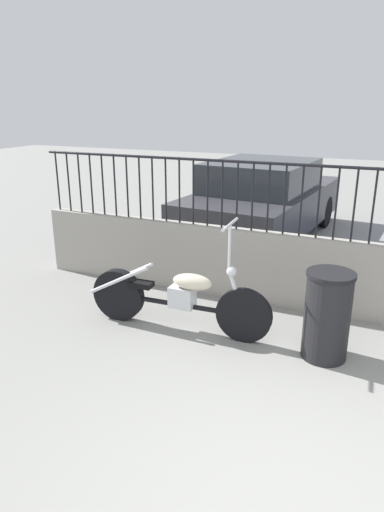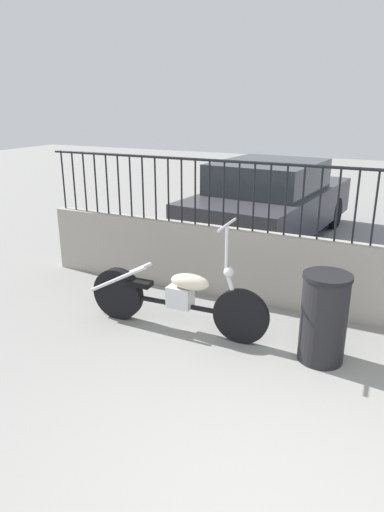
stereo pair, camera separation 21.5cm
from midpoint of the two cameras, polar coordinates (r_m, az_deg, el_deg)
The scene contains 5 objects.
low_wall at distance 5.70m, azimuth 20.85°, elevation -3.17°, with size 8.74×0.18×0.94m.
fence_railing at distance 5.42m, azimuth 22.12°, elevation 7.13°, with size 8.74×0.04×0.86m.
motorcycle_black at distance 5.18m, azimuth -1.87°, elevation -5.09°, with size 2.17×0.52×1.32m.
trash_bin at distance 4.73m, azimuth 17.41°, elevation -7.40°, with size 0.47×0.47×0.92m.
car_dark_grey at distance 8.72m, azimuth 10.50°, elevation 6.85°, with size 2.27×4.42×1.47m.
Camera 2 is at (0.44, -2.19, 2.47)m, focal length 32.00 mm.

